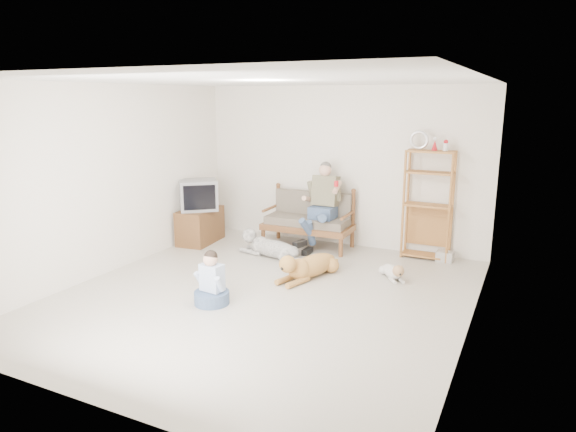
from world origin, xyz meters
The scene contains 17 objects.
floor centered at (0.00, 0.00, 0.00)m, with size 5.50×5.50×0.00m, color beige.
ceiling centered at (0.00, 0.00, 2.70)m, with size 5.50×5.50×0.00m, color white.
wall_back centered at (0.00, 2.75, 1.35)m, with size 5.00×5.00×0.00m, color silver.
wall_front centered at (0.00, -2.75, 1.35)m, with size 5.00×5.00×0.00m, color silver.
wall_left centered at (-2.50, 0.00, 1.35)m, with size 5.50×5.50×0.00m, color silver.
wall_right centered at (2.50, 0.00, 1.35)m, with size 5.50×5.50×0.00m, color silver.
loveseat centered at (-0.40, 2.36, 0.49)m, with size 1.52×0.74×0.95m.
man centered at (-0.15, 2.17, 0.67)m, with size 0.56×0.80×1.29m.
etagere centered at (1.53, 2.55, 0.88)m, with size 0.76×0.33×2.01m.
book_stack centered at (1.86, 2.49, 0.08)m, with size 0.25×0.18×0.16m, color silver.
tv_stand centered at (-2.23, 1.73, 0.30)m, with size 0.59×0.94×0.60m.
crt_tv centered at (-2.20, 1.68, 0.86)m, with size 0.80×0.79×0.52m.
wall_outlet centered at (-1.25, 2.73, 0.30)m, with size 0.12×0.02×0.08m, color white.
golden_retriever centered at (0.22, 0.87, 0.17)m, with size 0.60×1.36×0.42m.
shaggy_dog centered at (-0.76, 1.53, 0.16)m, with size 1.35×0.47×0.40m.
terrier centered at (1.34, 1.36, 0.11)m, with size 0.46×0.56×0.25m.
child centered at (-0.46, -0.50, 0.25)m, with size 0.44×0.44×0.69m.
Camera 1 is at (3.00, -5.46, 2.50)m, focal length 32.00 mm.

